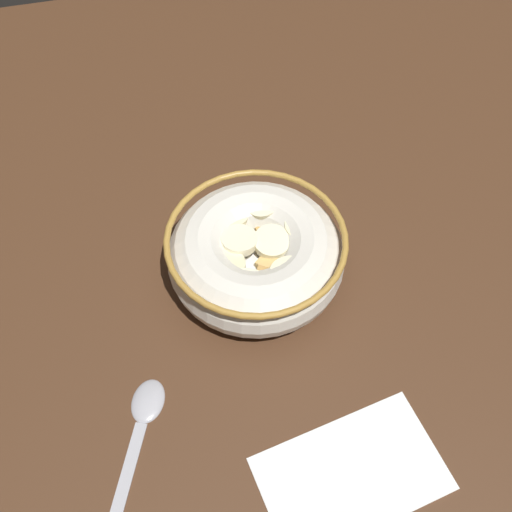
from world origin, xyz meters
The scene contains 4 objects.
ground_plane centered at (0.00, 0.00, -1.00)cm, with size 103.78×103.78×2.00cm, color #472B19.
cereal_bowl centered at (-0.01, 0.00, 3.27)cm, with size 16.55×16.55×6.05cm.
spoon centered at (13.01, 12.75, 0.33)cm, with size 8.03×15.37×0.80cm.
folded_napkin centered at (-2.77, 20.16, 0.15)cm, with size 14.38×8.63×0.30cm, color white.
Camera 1 is at (7.67, 31.01, 48.50)cm, focal length 42.02 mm.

